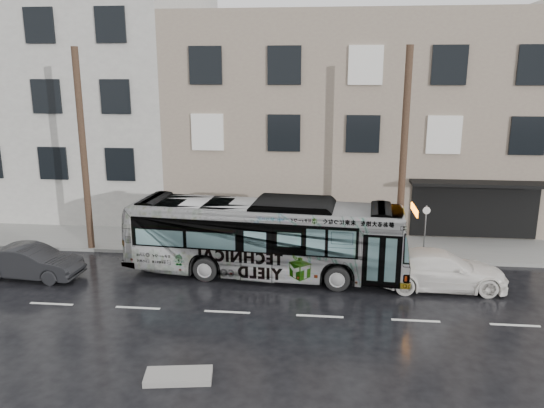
{
  "coord_description": "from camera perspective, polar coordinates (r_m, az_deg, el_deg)",
  "views": [
    {
      "loc": [
        3.29,
        -19.16,
        8.08
      ],
      "look_at": [
        1.04,
        2.5,
        2.65
      ],
      "focal_mm": 35.0,
      "sensor_mm": 36.0,
      "label": 1
    }
  ],
  "objects": [
    {
      "name": "ground",
      "position": [
        21.05,
        -3.57,
        -8.6
      ],
      "size": [
        120.0,
        120.0,
        0.0
      ],
      "primitive_type": "plane",
      "color": "black",
      "rests_on": "ground"
    },
    {
      "name": "sidewalk",
      "position": [
        25.57,
        -1.77,
        -4.25
      ],
      "size": [
        90.0,
        3.6,
        0.15
      ],
      "primitive_type": "cube",
      "color": "gray",
      "rests_on": "ground"
    },
    {
      "name": "building_taupe",
      "position": [
        32.01,
        9.09,
        9.2
      ],
      "size": [
        20.0,
        12.0,
        11.0
      ],
      "primitive_type": "cube",
      "color": "gray",
      "rests_on": "ground"
    },
    {
      "name": "utility_pole_front",
      "position": [
        22.94,
        13.95,
        4.99
      ],
      "size": [
        0.3,
        0.3,
        9.0
      ],
      "primitive_type": "cylinder",
      "color": "#483224",
      "rests_on": "sidewalk"
    },
    {
      "name": "utility_pole_rear",
      "position": [
        25.15,
        -19.63,
        5.35
      ],
      "size": [
        0.3,
        0.3,
        9.0
      ],
      "primitive_type": "cylinder",
      "color": "#483224",
      "rests_on": "sidewalk"
    },
    {
      "name": "sign_post",
      "position": [
        23.84,
        16.11,
        -2.97
      ],
      "size": [
        0.06,
        0.06,
        2.4
      ],
      "primitive_type": "cylinder",
      "color": "slate",
      "rests_on": "sidewalk"
    },
    {
      "name": "bus",
      "position": [
        21.48,
        -0.7,
        -3.59
      ],
      "size": [
        11.59,
        3.62,
        3.18
      ],
      "primitive_type": "imported",
      "rotation": [
        0.0,
        0.0,
        1.49
      ],
      "color": "#B2B2B2",
      "rests_on": "ground"
    },
    {
      "name": "white_sedan",
      "position": [
        21.44,
        17.58,
        -6.74
      ],
      "size": [
        5.08,
        2.18,
        1.46
      ],
      "primitive_type": "imported",
      "rotation": [
        0.0,
        0.0,
        1.6
      ],
      "color": "white",
      "rests_on": "ground"
    },
    {
      "name": "dark_sedan",
      "position": [
        23.5,
        -24.52,
        -5.69
      ],
      "size": [
        4.16,
        1.68,
        1.34
      ],
      "primitive_type": "imported",
      "rotation": [
        0.0,
        0.0,
        1.51
      ],
      "color": "black",
      "rests_on": "ground"
    },
    {
      "name": "slush_pile",
      "position": [
        15.27,
        -10.02,
        -17.78
      ],
      "size": [
        1.9,
        1.07,
        0.18
      ],
      "primitive_type": "cube",
      "rotation": [
        0.0,
        0.0,
        0.15
      ],
      "color": "gray",
      "rests_on": "ground"
    }
  ]
}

